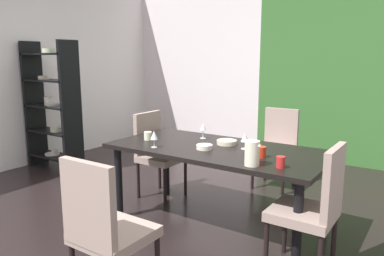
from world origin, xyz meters
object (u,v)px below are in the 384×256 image
cup_right (281,162)px  cup_north (261,152)px  cup_near_window (148,136)px  wine_glass_south (245,138)px  chair_head_far (277,144)px  dining_table (217,156)px  chair_right_near (314,205)px  chair_head_near (105,226)px  serving_bowl_corner (204,147)px  serving_bowl_front (227,142)px  wine_glass_left (154,136)px  pitcher_center (252,153)px  display_shelf (52,106)px  chair_left_far (156,150)px  wine_glass_east (203,128)px

cup_right → cup_north: size_ratio=0.98×
cup_near_window → cup_right: bearing=-7.3°
cup_north → wine_glass_south: bearing=142.3°
chair_head_far → cup_near_window: size_ratio=11.60×
dining_table → cup_near_window: bearing=-171.0°
chair_right_near → cup_right: bearing=87.5°
chair_head_near → serving_bowl_corner: 1.29m
serving_bowl_front → cup_near_window: (-0.74, -0.27, 0.02)m
wine_glass_south → cup_near_window: wine_glass_south is taller
wine_glass_south → cup_north: bearing=-37.7°
wine_glass_left → dining_table: bearing=34.6°
chair_head_near → pitcher_center: bearing=64.0°
dining_table → chair_right_near: (0.98, -0.31, -0.14)m
display_shelf → serving_bowl_front: display_shelf is taller
dining_table → chair_head_near: 1.40m
chair_head_near → serving_bowl_front: chair_head_near is taller
dining_table → chair_left_far: 1.04m
chair_right_near → serving_bowl_front: (-0.97, 0.46, 0.24)m
chair_head_near → chair_head_far: 2.78m
chair_left_far → serving_bowl_corner: chair_left_far is taller
wine_glass_south → cup_right: size_ratio=1.69×
chair_right_near → chair_head_far: bearing=29.0°
dining_table → cup_north: 0.50m
pitcher_center → cup_near_window: bearing=168.8°
wine_glass_east → serving_bowl_corner: (0.25, -0.37, -0.09)m
wine_glass_left → cup_near_window: wine_glass_left is taller
chair_right_near → pitcher_center: chair_right_near is taller
cup_right → chair_left_far: bearing=160.2°
wine_glass_south → cup_near_window: size_ratio=1.81×
chair_head_far → wine_glass_south: (0.20, -1.31, 0.33)m
wine_glass_east → serving_bowl_front: wine_glass_east is taller
chair_head_far → wine_glass_left: chair_head_far is taller
display_shelf → cup_north: bearing=-7.2°
wine_glass_left → cup_north: 0.97m
chair_head_near → wine_glass_south: 1.52m
wine_glass_south → chair_head_far: bearing=98.6°
chair_right_near → serving_bowl_corner: 1.08m
wine_glass_east → cup_right: size_ratio=1.74×
wine_glass_east → wine_glass_left: wine_glass_left is taller
wine_glass_south → serving_bowl_front: (-0.22, 0.07, -0.08)m
serving_bowl_front → cup_right: size_ratio=2.15×
serving_bowl_corner → cup_north: cup_north is taller
wine_glass_left → cup_near_window: (-0.25, 0.21, -0.07)m
chair_left_far → cup_near_window: 0.56m
chair_head_near → wine_glass_east: (-0.32, 1.63, 0.33)m
serving_bowl_corner → wine_glass_east: bearing=124.1°
chair_left_far → wine_glass_south: size_ratio=6.46×
chair_right_near → serving_bowl_corner: chair_right_near is taller
serving_bowl_front → pitcher_center: 0.72m
cup_right → chair_right_near: bearing=-2.5°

